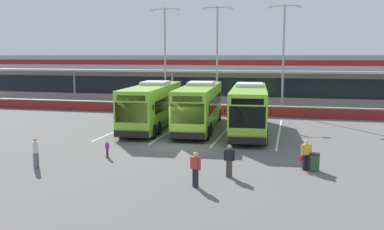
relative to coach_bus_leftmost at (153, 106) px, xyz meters
The scene contains 19 objects.
ground_plane 7.48m from the coach_bus_leftmost, 56.41° to the right, with size 200.00×200.00×0.00m, color #605E5B.
terminal_building 21.27m from the coach_bus_leftmost, 79.09° to the left, with size 70.00×13.00×6.00m.
red_barrier_wall 9.44m from the coach_bus_leftmost, 64.55° to the left, with size 60.00×0.40×1.10m.
coach_bus_leftmost is the anchor object (origin of this frame).
coach_bus_left_centre 3.89m from the coach_bus_leftmost, ahead, with size 3.72×12.31×3.78m.
coach_bus_centre 7.98m from the coach_bus_leftmost, ahead, with size 3.72×12.31×3.78m.
bay_stripe_far_west 2.89m from the coach_bus_leftmost, behind, with size 0.14×13.00×0.01m, color silver.
bay_stripe_west 2.62m from the coach_bus_leftmost, ahead, with size 0.14×13.00×0.01m, color silver.
bay_stripe_mid_west 6.37m from the coach_bus_leftmost, ahead, with size 0.14×13.00×0.01m, color silver.
bay_stripe_centre 10.47m from the coach_bus_leftmost, ahead, with size 0.14×13.00×0.01m, color silver.
pedestrian_with_handbag 16.04m from the coach_bus_leftmost, 41.58° to the right, with size 0.65×0.40×1.62m.
pedestrian_in_dark_coat 16.27m from the coach_bus_leftmost, 64.36° to the right, with size 0.53×0.39×1.62m.
pedestrian_child 10.58m from the coach_bus_leftmost, 85.91° to the right, with size 0.32×0.25×1.00m.
pedestrian_near_bin 13.65m from the coach_bus_leftmost, 98.22° to the right, with size 0.44×0.45×1.62m.
pedestrian_approaching_bus 15.22m from the coach_bus_leftmost, 56.95° to the right, with size 0.54×0.30×1.62m.
lamp_post_west 11.85m from the coach_bus_leftmost, 101.73° to the left, with size 3.24×0.28×11.00m.
lamp_post_centre 12.00m from the coach_bus_leftmost, 71.74° to the left, with size 3.24×0.28×11.00m.
lamp_post_east 15.56m from the coach_bus_leftmost, 46.65° to the left, with size 3.24×0.28×11.00m.
litter_bin 16.39m from the coach_bus_leftmost, 40.53° to the right, with size 0.54×0.54×0.93m.
Camera 1 is at (7.12, -26.33, 5.90)m, focal length 38.77 mm.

